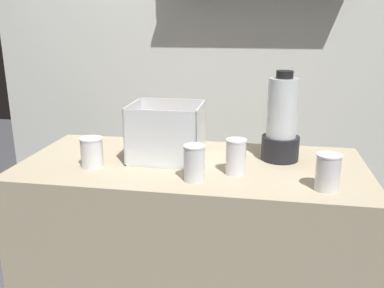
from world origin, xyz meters
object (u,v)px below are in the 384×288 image
blender_pitcher (282,124)px  juice_cup_carrot_far_left (92,154)px  carrot_display_bin (167,142)px  juice_cup_pomegranate_left (194,165)px  juice_cup_beet_middle (236,158)px  juice_cup_beet_right (328,175)px

blender_pitcher → juice_cup_carrot_far_left: 0.78m
carrot_display_bin → juice_cup_pomegranate_left: bearing=-55.5°
carrot_display_bin → juice_cup_beet_middle: bearing=-24.3°
juice_cup_pomegranate_left → blender_pitcher: bearing=43.3°
blender_pitcher → juice_cup_beet_right: blender_pitcher is taller
juice_cup_pomegranate_left → juice_cup_beet_right: (0.46, -0.01, -0.00)m
carrot_display_bin → juice_cup_beet_right: carrot_display_bin is taller
carrot_display_bin → blender_pitcher: size_ratio=0.79×
blender_pitcher → juice_cup_carrot_far_left: (-0.74, -0.22, -0.10)m
juice_cup_carrot_far_left → juice_cup_pomegranate_left: juice_cup_pomegranate_left is taller
juice_cup_carrot_far_left → juice_cup_beet_right: bearing=-5.6°
juice_cup_beet_middle → juice_cup_beet_right: (0.32, -0.10, -0.01)m
juice_cup_pomegranate_left → juice_cup_beet_right: 0.46m
juice_cup_pomegranate_left → juice_cup_beet_middle: size_ratio=0.98×
blender_pitcher → juice_cup_pomegranate_left: 0.44m
juice_cup_beet_middle → blender_pitcher: bearing=50.1°
juice_cup_beet_right → juice_cup_carrot_far_left: bearing=174.4°
blender_pitcher → juice_cup_beet_middle: (-0.17, -0.20, -0.09)m
juice_cup_carrot_far_left → juice_cup_pomegranate_left: size_ratio=0.89×
juice_cup_carrot_far_left → juice_cup_pomegranate_left: bearing=-10.3°
carrot_display_bin → juice_cup_beet_right: 0.66m
carrot_display_bin → juice_cup_carrot_far_left: 0.31m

